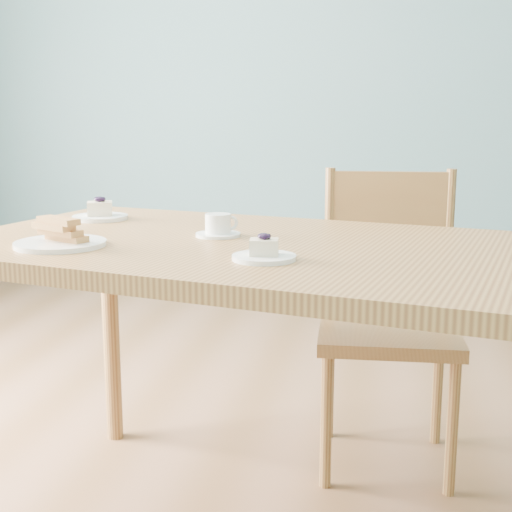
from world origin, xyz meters
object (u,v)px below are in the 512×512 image
dining_table (253,274)px  cheesecake_plate_far (100,214)px  cheesecake_plate_near (264,253)px  biscotti_plate (60,237)px  coffee_cup (219,227)px  dining_chair (388,317)px

dining_table → cheesecake_plate_far: size_ratio=10.13×
cheesecake_plate_near → biscotti_plate: size_ratio=0.64×
coffee_cup → biscotti_plate: size_ratio=0.54×
cheesecake_plate_near → cheesecake_plate_far: (-0.60, 0.51, 0.00)m
dining_chair → biscotti_plate: size_ratio=4.36×
dining_chair → coffee_cup: (-0.45, -0.49, 0.36)m
cheesecake_plate_near → coffee_cup: bearing=121.6°
cheesecake_plate_far → biscotti_plate: (0.08, -0.44, 0.00)m
cheesecake_plate_far → dining_table: bearing=-28.8°
cheesecake_plate_near → cheesecake_plate_far: size_ratio=0.85×
dining_chair → cheesecake_plate_near: size_ratio=6.76×
dining_table → cheesecake_plate_far: (-0.53, 0.29, 0.10)m
cheesecake_plate_near → biscotti_plate: biscotti_plate is taller
dining_table → coffee_cup: bearing=160.0°
dining_chair → cheesecake_plate_far: (-0.88, -0.26, 0.35)m
dining_table → coffee_cup: 0.16m
cheesecake_plate_far → biscotti_plate: biscotti_plate is taller
dining_chair → coffee_cup: 0.75m
dining_chair → cheesecake_plate_near: bearing=-113.3°
biscotti_plate → dining_table: bearing=17.9°
dining_table → biscotti_plate: size_ratio=7.67×
coffee_cup → dining_table: bearing=-57.5°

